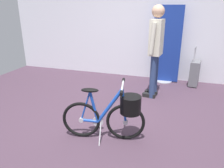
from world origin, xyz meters
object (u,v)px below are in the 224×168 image
object	(u,v)px
folding_bike_foreground	(113,113)
rolling_suitcase	(195,73)
visitor_near_wall	(156,47)
floor_banner_stand	(166,49)

from	to	relation	value
folding_bike_foreground	rolling_suitcase	world-z (taller)	rolling_suitcase
folding_bike_foreground	visitor_near_wall	world-z (taller)	visitor_near_wall
floor_banner_stand	visitor_near_wall	xyz separation A→B (m)	(-0.13, -0.94, 0.21)
visitor_near_wall	rolling_suitcase	world-z (taller)	visitor_near_wall
floor_banner_stand	visitor_near_wall	size ratio (longest dim) A/B	1.00
floor_banner_stand	visitor_near_wall	bearing A→B (deg)	-97.86
folding_bike_foreground	rolling_suitcase	bearing A→B (deg)	66.72
floor_banner_stand	rolling_suitcase	xyz separation A→B (m)	(0.63, -0.08, -0.46)
rolling_suitcase	floor_banner_stand	bearing A→B (deg)	173.18
visitor_near_wall	floor_banner_stand	bearing A→B (deg)	82.14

